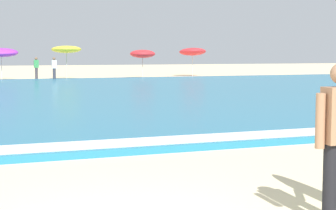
{
  "coord_description": "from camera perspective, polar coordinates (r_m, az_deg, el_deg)",
  "views": [
    {
      "loc": [
        -1.55,
        -4.94,
        1.83
      ],
      "look_at": [
        1.11,
        2.23,
        1.1
      ],
      "focal_mm": 57.81,
      "sensor_mm": 36.0,
      "label": 1
    }
  ],
  "objects": [
    {
      "name": "sea",
      "position": [
        23.31,
        -16.46,
        0.9
      ],
      "size": [
        120.0,
        28.0,
        0.14
      ],
      "primitive_type": "cube",
      "color": "teal",
      "rests_on": "ground"
    },
    {
      "name": "beach_umbrella_3",
      "position": [
        38.69,
        -10.67,
        5.78
      ],
      "size": [
        2.08,
        2.09,
        2.4
      ],
      "color": "beige",
      "rests_on": "ground"
    },
    {
      "name": "beach_umbrella_4",
      "position": [
        40.07,
        -2.7,
        5.41
      ],
      "size": [
        1.86,
        1.87,
        2.12
      ],
      "color": "beige",
      "rests_on": "ground"
    },
    {
      "name": "beach_umbrella_5",
      "position": [
        43.86,
        2.61,
        5.63
      ],
      "size": [
        2.15,
        2.19,
        2.36
      ],
      "color": "beige",
      "rests_on": "ground"
    },
    {
      "name": "surf_foam",
      "position": [
        10.05,
        -11.2,
        -4.3
      ],
      "size": [
        120.0,
        0.91,
        0.01
      ],
      "primitive_type": "cube",
      "color": "white",
      "rests_on": "sea"
    },
    {
      "name": "beachgoer_near_row_left",
      "position": [
        38.99,
        -13.71,
        3.85
      ],
      "size": [
        0.32,
        0.2,
        1.58
      ],
      "color": "#383842",
      "rests_on": "ground"
    },
    {
      "name": "beach_umbrella_2",
      "position": [
        38.1,
        -17.18,
        5.32
      ],
      "size": [
        2.24,
        2.28,
        2.29
      ],
      "color": "beige",
      "rests_on": "ground"
    },
    {
      "name": "beachgoer_near_row_right",
      "position": [
        37.23,
        -11.91,
        3.82
      ],
      "size": [
        0.32,
        0.2,
        1.58
      ],
      "color": "#383842",
      "rests_on": "ground"
    }
  ]
}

